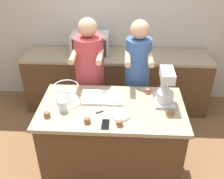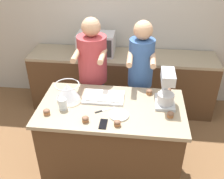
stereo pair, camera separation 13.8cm
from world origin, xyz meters
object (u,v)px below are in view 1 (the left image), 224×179
at_px(mixing_bowl, 66,92).
at_px(microwave_oven, 90,44).
at_px(cupcake_0, 120,123).
at_px(cupcake_3, 171,112).
at_px(baking_tray, 103,97).
at_px(drinking_glass, 63,106).
at_px(stand_mixer, 165,88).
at_px(cupcake_2, 166,89).
at_px(cell_phone, 105,124).
at_px(small_plate, 120,115).
at_px(cupcake_4, 87,120).
at_px(cupcake_1, 148,91).
at_px(person_right, 137,82).
at_px(person_left, 90,81).
at_px(cupcake_5, 47,114).
at_px(knife, 104,111).

distance_m(mixing_bowl, microwave_oven, 1.29).
height_order(cupcake_0, cupcake_3, same).
relative_size(baking_tray, drinking_glass, 3.73).
height_order(stand_mixer, cupcake_2, stand_mixer).
height_order(microwave_oven, cupcake_3, microwave_oven).
distance_m(cell_phone, cupcake_3, 0.66).
bearing_deg(stand_mixer, small_plate, -149.46).
relative_size(stand_mixer, cupcake_4, 5.68).
distance_m(small_plate, cupcake_1, 0.52).
bearing_deg(stand_mixer, cupcake_0, -137.92).
bearing_deg(cupcake_4, cell_phone, -7.59).
height_order(person_right, baking_tray, person_right).
xyz_separation_m(person_left, microwave_oven, (-0.09, 0.77, 0.18)).
bearing_deg(mixing_bowl, cupcake_4, -55.33).
distance_m(person_left, baking_tray, 0.53).
xyz_separation_m(small_plate, cupcake_0, (-0.00, -0.15, 0.02)).
bearing_deg(cupcake_5, cupcake_2, 23.98).
bearing_deg(knife, microwave_oven, 102.27).
relative_size(baking_tray, small_plate, 2.26).
bearing_deg(knife, mixing_bowl, 154.77).
relative_size(microwave_oven, drinking_glass, 4.62).
xyz_separation_m(cupcake_0, cupcake_1, (0.30, 0.58, 0.00)).
bearing_deg(cell_phone, baking_tray, 97.59).
relative_size(stand_mixer, cupcake_3, 5.68).
height_order(cupcake_2, cupcake_4, same).
xyz_separation_m(cupcake_0, cupcake_2, (0.51, 0.63, 0.00)).
distance_m(stand_mixer, cell_phone, 0.74).
xyz_separation_m(person_right, baking_tray, (-0.38, -0.48, 0.07)).
bearing_deg(person_left, drinking_glass, -103.96).
xyz_separation_m(small_plate, cupcake_5, (-0.71, -0.05, 0.02)).
bearing_deg(cupcake_2, baking_tray, -164.66).
height_order(mixing_bowl, cupcake_5, mixing_bowl).
bearing_deg(cupcake_0, cupcake_1, 62.72).
bearing_deg(microwave_oven, baking_tray, -76.99).
relative_size(mixing_bowl, cupcake_2, 3.98).
height_order(knife, cupcake_4, cupcake_4).
distance_m(baking_tray, cupcake_3, 0.74).
xyz_separation_m(person_left, cupcake_3, (0.89, -0.74, 0.10)).
bearing_deg(cupcake_5, stand_mixer, 15.40).
bearing_deg(drinking_glass, person_left, 76.04).
bearing_deg(cupcake_5, cupcake_4, -9.85).
relative_size(cell_phone, cupcake_0, 2.17).
bearing_deg(person_right, drinking_glass, -136.51).
bearing_deg(person_left, mixing_bowl, -109.63).
distance_m(stand_mixer, microwave_oven, 1.59).
distance_m(small_plate, cupcake_2, 0.70).
distance_m(mixing_bowl, cupcake_2, 1.11).
xyz_separation_m(stand_mixer, cell_phone, (-0.59, -0.41, -0.16)).
relative_size(person_right, cupcake_0, 25.14).
bearing_deg(cupcake_4, stand_mixer, 27.10).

